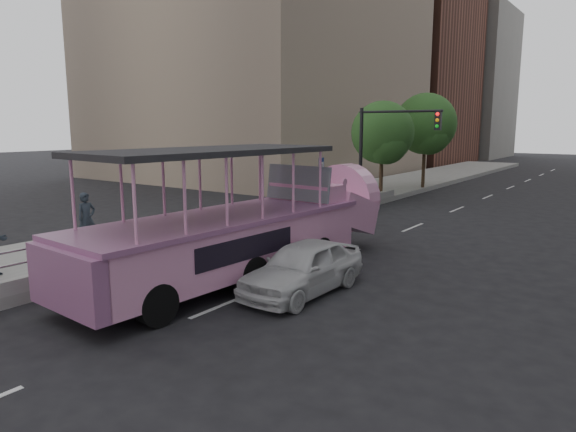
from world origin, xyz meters
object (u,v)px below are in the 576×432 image
(duck_boat, at_px, (251,227))
(pedestrian_near, at_px, (87,218))
(parking_sign, at_px, (321,182))
(street_tree_far, at_px, (426,126))
(car, at_px, (303,267))
(traffic_signal, at_px, (383,143))
(street_tree_near, at_px, (383,135))

(duck_boat, distance_m, pedestrian_near, 6.37)
(parking_sign, bearing_deg, street_tree_far, 90.46)
(duck_boat, xyz_separation_m, pedestrian_near, (-6.23, -1.31, -0.19))
(duck_boat, height_order, car, duck_boat)
(car, bearing_deg, traffic_signal, 107.54)
(car, relative_size, pedestrian_near, 2.27)
(parking_sign, xyz_separation_m, traffic_signal, (1.29, 3.58, 1.69))
(pedestrian_near, relative_size, traffic_signal, 0.34)
(parking_sign, relative_size, street_tree_far, 0.45)
(parking_sign, height_order, street_tree_far, street_tree_far)
(duck_boat, height_order, parking_sign, duck_boat)
(pedestrian_near, relative_size, street_tree_far, 0.28)
(car, bearing_deg, pedestrian_near, -174.63)
(traffic_signal, bearing_deg, street_tree_near, 114.98)
(duck_boat, xyz_separation_m, car, (2.26, -0.64, -0.69))
(car, relative_size, traffic_signal, 0.78)
(duck_boat, relative_size, car, 2.80)
(car, bearing_deg, street_tree_near, 109.39)
(car, distance_m, traffic_signal, 13.42)
(street_tree_far, bearing_deg, pedestrian_near, -98.33)
(duck_boat, bearing_deg, pedestrian_near, -168.11)
(traffic_signal, distance_m, street_tree_near, 3.80)
(pedestrian_near, xyz_separation_m, traffic_signal, (4.72, 13.24, 2.31))
(street_tree_near, bearing_deg, parking_sign, -87.51)
(car, xyz_separation_m, street_tree_near, (-5.37, 16.00, 3.13))
(duck_boat, relative_size, parking_sign, 3.91)
(car, bearing_deg, street_tree_far, 104.06)
(traffic_signal, bearing_deg, duck_boat, -82.79)
(parking_sign, bearing_deg, pedestrian_near, -109.52)
(duck_boat, height_order, pedestrian_near, duck_boat)
(duck_boat, relative_size, traffic_signal, 2.19)
(duck_boat, bearing_deg, parking_sign, 108.55)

